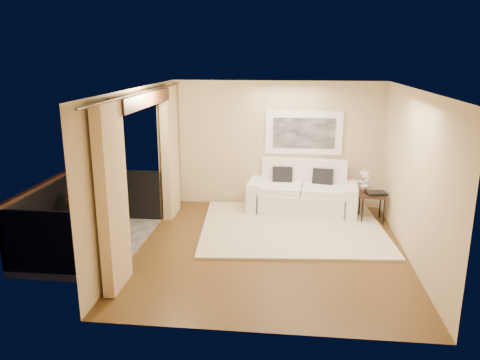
# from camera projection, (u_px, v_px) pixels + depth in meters

# --- Properties ---
(floor) EXTENTS (5.00, 5.00, 0.00)m
(floor) POSITION_uv_depth(u_px,v_px,m) (270.00, 249.00, 8.00)
(floor) COLOR #563A19
(floor) RESTS_ON ground
(room_shell) EXTENTS (5.00, 6.40, 5.00)m
(room_shell) POSITION_uv_depth(u_px,v_px,m) (142.00, 99.00, 7.57)
(room_shell) COLOR white
(room_shell) RESTS_ON ground
(balcony) EXTENTS (1.81, 2.60, 1.17)m
(balcony) POSITION_uv_depth(u_px,v_px,m) (85.00, 232.00, 8.30)
(balcony) COLOR #605B56
(balcony) RESTS_ON ground
(curtains) EXTENTS (0.16, 4.80, 2.64)m
(curtains) POSITION_uv_depth(u_px,v_px,m) (147.00, 170.00, 7.88)
(curtains) COLOR tan
(curtains) RESTS_ON ground
(artwork) EXTENTS (1.62, 0.07, 0.92)m
(artwork) POSITION_uv_depth(u_px,v_px,m) (304.00, 133.00, 9.88)
(artwork) COLOR white
(artwork) RESTS_ON room_shell
(rug) EXTENTS (3.64, 3.24, 0.04)m
(rug) POSITION_uv_depth(u_px,v_px,m) (292.00, 227.00, 8.97)
(rug) COLOR beige
(rug) RESTS_ON floor
(sofa) EXTENTS (2.30, 1.15, 1.07)m
(sofa) POSITION_uv_depth(u_px,v_px,m) (302.00, 194.00, 9.86)
(sofa) COLOR white
(sofa) RESTS_ON floor
(side_table) EXTENTS (0.60, 0.60, 0.56)m
(side_table) POSITION_uv_depth(u_px,v_px,m) (372.00, 196.00, 9.26)
(side_table) COLOR black
(side_table) RESTS_ON floor
(tray) EXTENTS (0.43, 0.35, 0.05)m
(tray) POSITION_uv_depth(u_px,v_px,m) (376.00, 193.00, 9.19)
(tray) COLOR black
(tray) RESTS_ON side_table
(orchid) EXTENTS (0.29, 0.25, 0.46)m
(orchid) POSITION_uv_depth(u_px,v_px,m) (365.00, 180.00, 9.35)
(orchid) COLOR white
(orchid) RESTS_ON side_table
(bistro_table) EXTENTS (0.90, 0.90, 0.84)m
(bistro_table) POSITION_uv_depth(u_px,v_px,m) (89.00, 196.00, 8.42)
(bistro_table) COLOR black
(bistro_table) RESTS_ON balcony
(balcony_chair_far) EXTENTS (0.46, 0.46, 0.86)m
(balcony_chair_far) POSITION_uv_depth(u_px,v_px,m) (96.00, 208.00, 8.57)
(balcony_chair_far) COLOR black
(balcony_chair_far) RESTS_ON balcony
(balcony_chair_near) EXTENTS (0.48, 0.48, 0.92)m
(balcony_chair_near) POSITION_uv_depth(u_px,v_px,m) (78.00, 215.00, 8.09)
(balcony_chair_near) COLOR black
(balcony_chair_near) RESTS_ON balcony
(ice_bucket) EXTENTS (0.18, 0.18, 0.20)m
(ice_bucket) POSITION_uv_depth(u_px,v_px,m) (81.00, 184.00, 8.50)
(ice_bucket) COLOR white
(ice_bucket) RESTS_ON bistro_table
(candle) EXTENTS (0.06, 0.06, 0.07)m
(candle) POSITION_uv_depth(u_px,v_px,m) (92.00, 188.00, 8.50)
(candle) COLOR red
(candle) RESTS_ON bistro_table
(vase) EXTENTS (0.04, 0.04, 0.18)m
(vase) POSITION_uv_depth(u_px,v_px,m) (82.00, 190.00, 8.19)
(vase) COLOR silver
(vase) RESTS_ON bistro_table
(glass_a) EXTENTS (0.06, 0.06, 0.12)m
(glass_a) POSITION_uv_depth(u_px,v_px,m) (90.00, 191.00, 8.25)
(glass_a) COLOR silver
(glass_a) RESTS_ON bistro_table
(glass_b) EXTENTS (0.06, 0.06, 0.12)m
(glass_b) POSITION_uv_depth(u_px,v_px,m) (97.00, 189.00, 8.36)
(glass_b) COLOR white
(glass_b) RESTS_ON bistro_table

